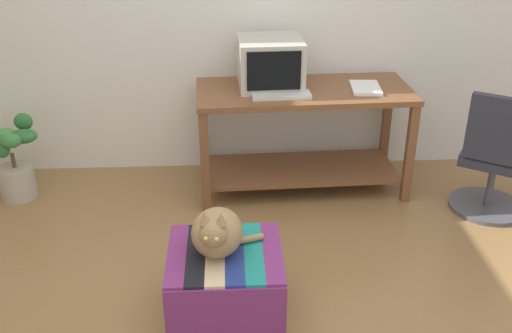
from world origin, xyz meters
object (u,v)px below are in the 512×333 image
at_px(keyboard, 281,95).
at_px(potted_plant, 14,163).
at_px(office_chair, 494,162).
at_px(tv_monitor, 270,64).
at_px(desk, 303,121).
at_px(ottoman_with_blanket, 226,285).
at_px(book, 366,88).
at_px(cat, 217,232).

distance_m(keyboard, potted_plant, 1.98).
bearing_deg(office_chair, tv_monitor, 14.36).
relative_size(desk, potted_plant, 2.56).
xyz_separation_m(desk, ottoman_with_blanket, (-0.57, -1.43, -0.33)).
bearing_deg(book, tv_monitor, 175.62).
xyz_separation_m(desk, keyboard, (-0.18, -0.15, 0.26)).
bearing_deg(keyboard, ottoman_with_blanket, -109.70).
xyz_separation_m(tv_monitor, cat, (-0.37, -1.51, -0.41)).
distance_m(desk, potted_plant, 2.10).
relative_size(cat, office_chair, 0.44).
distance_m(desk, ottoman_with_blanket, 1.58).
bearing_deg(office_chair, keyboard, 21.99).
xyz_separation_m(keyboard, potted_plant, (-1.90, 0.11, -0.52)).
distance_m(tv_monitor, book, 0.69).
relative_size(keyboard, office_chair, 0.45).
distance_m(potted_plant, office_chair, 3.35).
bearing_deg(ottoman_with_blanket, book, 54.44).
distance_m(tv_monitor, ottoman_with_blanket, 1.71).
relative_size(desk, book, 5.25).
height_order(potted_plant, office_chair, office_chair).
height_order(ottoman_with_blanket, cat, cat).
xyz_separation_m(desk, cat, (-0.61, -1.44, -0.00)).
relative_size(keyboard, ottoman_with_blanket, 0.68).
relative_size(tv_monitor, cat, 1.18).
relative_size(tv_monitor, ottoman_with_blanket, 0.78).
bearing_deg(ottoman_with_blanket, office_chair, 28.60).
relative_size(book, ottoman_with_blanket, 0.50).
bearing_deg(ottoman_with_blanket, potted_plant, 137.34).
bearing_deg(office_chair, ottoman_with_blanket, 61.89).
bearing_deg(book, ottoman_with_blanket, -121.26).
distance_m(tv_monitor, keyboard, 0.28).
distance_m(ottoman_with_blanket, cat, 0.33).
height_order(cat, office_chair, office_chair).
bearing_deg(desk, potted_plant, 178.79).
height_order(tv_monitor, office_chair, tv_monitor).
height_order(tv_monitor, ottoman_with_blanket, tv_monitor).
relative_size(book, potted_plant, 0.49).
height_order(keyboard, cat, keyboard).
xyz_separation_m(potted_plant, office_chair, (3.33, -0.40, 0.11)).
relative_size(tv_monitor, book, 1.57).
bearing_deg(potted_plant, keyboard, -3.38).
xyz_separation_m(keyboard, cat, (-0.43, -1.28, -0.26)).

